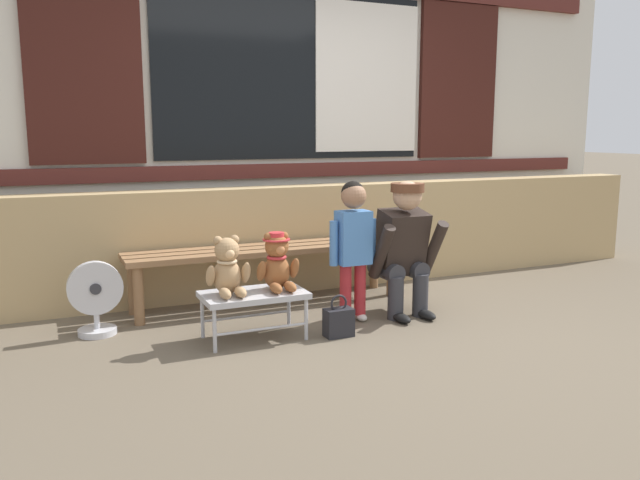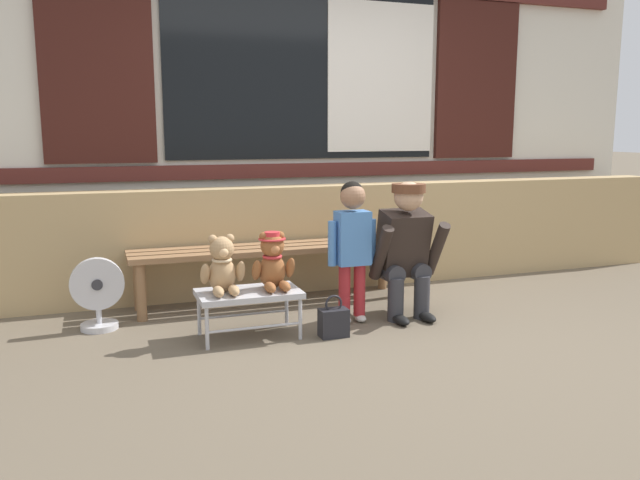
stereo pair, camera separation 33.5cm
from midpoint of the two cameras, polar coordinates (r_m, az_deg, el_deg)
The scene contains 11 objects.
ground_plane at distance 4.11m, azimuth 9.32°, elevation -8.64°, with size 60.00×60.00×0.00m, color brown.
brick_low_wall at distance 5.26m, azimuth 1.99°, elevation 0.29°, with size 6.63×0.25×0.85m, color tan.
shop_facade at distance 5.71m, azimuth 0.14°, elevation 15.71°, with size 6.77×0.26×3.77m.
wooden_bench_long at distance 4.77m, azimuth -2.23°, elevation -1.34°, with size 2.10×0.40×0.44m.
small_display_bench at distance 4.01m, azimuth -4.01°, elevation -5.03°, with size 0.64×0.36×0.30m.
teddy_bear_plain at distance 3.93m, azimuth -6.30°, elevation -2.42°, with size 0.28×0.26×0.36m.
teddy_bear_with_hat at distance 4.01m, azimuth -1.85°, elevation -1.99°, with size 0.28×0.27×0.36m.
child_standing at distance 4.27m, azimuth 5.15°, elevation 0.34°, with size 0.35×0.18×0.96m.
adult_crouching at distance 4.47m, azimuth 9.79°, elevation -0.81°, with size 0.50×0.49×0.95m.
handbag_on_ground at distance 4.06m, azimuth 3.61°, elevation -7.34°, with size 0.18×0.11×0.27m.
floor_fan at distance 4.34m, azimuth -17.17°, elevation -4.67°, with size 0.34×0.24×0.48m.
Camera 2 is at (-1.75, -3.47, 1.28)m, focal length 35.84 mm.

